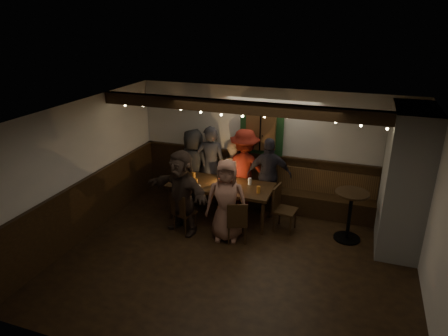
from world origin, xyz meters
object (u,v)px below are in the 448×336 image
at_px(chair_near_left, 182,210).
at_px(high_top, 350,210).
at_px(person_a, 194,165).
at_px(person_d, 245,169).
at_px(dining_table, 221,187).
at_px(person_e, 269,175).
at_px(chair_near_right, 237,220).
at_px(person_c, 232,171).
at_px(person_f, 182,192).
at_px(person_g, 226,200).
at_px(person_b, 211,165).
at_px(chair_end, 281,205).

height_order(chair_near_left, high_top, high_top).
distance_m(person_a, person_d, 1.18).
height_order(dining_table, person_d, person_d).
bearing_deg(person_e, chair_near_right, 69.45).
distance_m(person_c, person_d, 0.33).
height_order(chair_near_left, person_f, person_f).
relative_size(person_a, person_g, 1.04).
bearing_deg(dining_table, person_b, 125.68).
xyz_separation_m(high_top, person_a, (-3.46, 0.68, 0.21)).
bearing_deg(person_a, person_b, -165.91).
bearing_deg(person_g, high_top, 6.82).
height_order(person_c, person_e, person_e).
bearing_deg(high_top, person_d, 162.16).
xyz_separation_m(person_a, person_b, (0.42, -0.01, 0.06)).
xyz_separation_m(person_c, person_e, (0.86, -0.08, 0.06)).
bearing_deg(person_g, person_c, 92.88).
bearing_deg(person_c, person_a, -10.33).
relative_size(chair_end, person_c, 0.61).
distance_m(chair_near_left, high_top, 3.19).
xyz_separation_m(chair_near_left, person_a, (-0.37, 1.47, 0.37)).
relative_size(chair_near_right, high_top, 0.86).
xyz_separation_m(chair_near_right, person_b, (-1.09, 1.50, 0.42)).
bearing_deg(person_b, chair_near_left, 73.38).
relative_size(dining_table, person_e, 1.31).
relative_size(chair_near_right, person_a, 0.51).
height_order(person_b, person_e, person_b).
height_order(person_e, person_g, person_e).
xyz_separation_m(chair_near_right, high_top, (1.95, 0.83, 0.15)).
xyz_separation_m(dining_table, person_c, (-0.01, 0.77, 0.06)).
relative_size(person_c, person_e, 0.93).
bearing_deg(person_c, high_top, 146.79).
xyz_separation_m(person_e, person_f, (-1.38, -1.44, 0.02)).
distance_m(high_top, person_f, 3.20).
bearing_deg(chair_near_left, chair_end, 22.53).
height_order(person_b, person_c, person_b).
bearing_deg(person_f, person_e, 67.13).
bearing_deg(chair_near_right, person_c, 111.44).
xyz_separation_m(person_f, person_g, (0.91, 0.01, -0.04)).
bearing_deg(person_e, person_d, -16.42).
relative_size(chair_near_right, person_f, 0.50).
distance_m(person_b, person_d, 0.77).
bearing_deg(person_c, chair_near_right, 94.90).
relative_size(person_b, person_e, 1.09).
height_order(dining_table, person_g, person_g).
relative_size(chair_near_right, person_d, 0.48).
bearing_deg(dining_table, person_f, -125.22).
distance_m(person_d, person_f, 1.69).
bearing_deg(person_b, person_f, 73.05).
bearing_deg(person_b, person_g, 106.70).
relative_size(person_a, person_e, 1.02).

